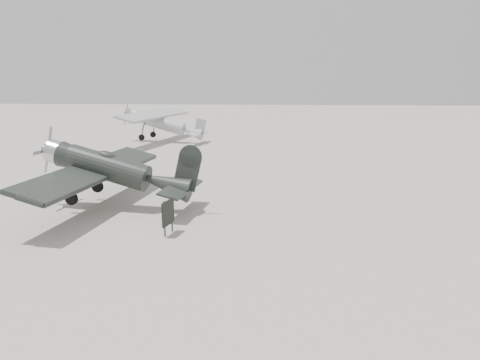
# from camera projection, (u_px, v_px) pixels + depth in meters

# --- Properties ---
(ground) EXTENTS (160.00, 160.00, 0.00)m
(ground) POSITION_uv_depth(u_px,v_px,m) (220.00, 219.00, 20.26)
(ground) COLOR gray
(ground) RESTS_ON ground
(lowwing_monoplane) EXTENTS (7.65, 10.68, 3.43)m
(lowwing_monoplane) POSITION_uv_depth(u_px,v_px,m) (115.00, 170.00, 21.62)
(lowwing_monoplane) COLOR black
(lowwing_monoplane) RESTS_ON ground
(highwing_monoplane) EXTENTS (8.14, 11.37, 3.21)m
(highwing_monoplane) POSITION_uv_depth(u_px,v_px,m) (161.00, 120.00, 43.30)
(highwing_monoplane) COLOR #9B9EA0
(highwing_monoplane) RESTS_ON ground
(sign_board) EXTENTS (0.29, 0.97, 1.42)m
(sign_board) POSITION_uv_depth(u_px,v_px,m) (168.00, 213.00, 18.24)
(sign_board) COLOR #333333
(sign_board) RESTS_ON ground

